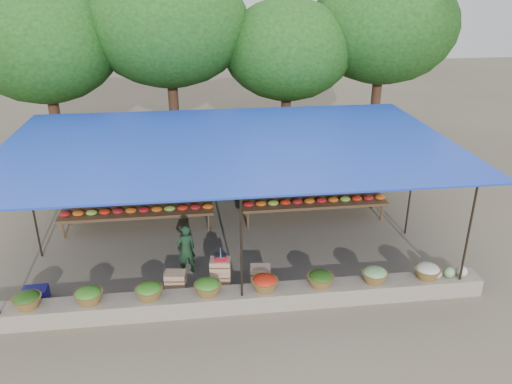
{
  "coord_description": "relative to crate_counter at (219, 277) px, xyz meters",
  "views": [
    {
      "loc": [
        -0.8,
        -11.52,
        6.5
      ],
      "look_at": [
        0.69,
        0.2,
        1.38
      ],
      "focal_mm": 35.0,
      "sensor_mm": 36.0,
      "label": 1
    }
  ],
  "objects": [
    {
      "name": "netting_backdrop",
      "position": [
        0.42,
        5.17,
        0.94
      ],
      "size": [
        10.6,
        0.06,
        2.5
      ],
      "primitive_type": "cube",
      "color": "#19471B",
      "rests_on": "ground"
    },
    {
      "name": "crate_counter",
      "position": [
        0.0,
        0.0,
        0.0
      ],
      "size": [
        2.39,
        0.39,
        0.77
      ],
      "color": "tan",
      "rests_on": "ground"
    },
    {
      "name": "vendor_seated",
      "position": [
        -0.72,
        0.78,
        0.32
      ],
      "size": [
        0.54,
        0.46,
        1.26
      ],
      "primitive_type": "imported",
      "rotation": [
        0.0,
        0.0,
        3.54
      ],
      "color": "#18361F",
      "rests_on": "ground"
    },
    {
      "name": "stall_canopy",
      "position": [
        0.42,
        2.1,
        2.36
      ],
      "size": [
        10.8,
        6.6,
        2.82
      ],
      "color": "black",
      "rests_on": "ground"
    },
    {
      "name": "customer_mid",
      "position": [
        2.55,
        4.23,
        0.48
      ],
      "size": [
        1.13,
        0.8,
        1.59
      ],
      "primitive_type": "imported",
      "rotation": [
        0.0,
        0.0,
        0.22
      ],
      "color": "slate",
      "rests_on": "ground"
    },
    {
      "name": "customer_right",
      "position": [
        4.3,
        4.38,
        0.48
      ],
      "size": [
        0.91,
        0.95,
        1.59
      ],
      "primitive_type": "imported",
      "rotation": [
        0.0,
        0.0,
        -0.84
      ],
      "color": "slate",
      "rests_on": "ground"
    },
    {
      "name": "weighing_scale",
      "position": [
        0.04,
        -0.0,
        0.53
      ],
      "size": [
        0.28,
        0.28,
        0.3
      ],
      "color": "#B80E23",
      "rests_on": "crate_counter"
    },
    {
      "name": "produce_baskets",
      "position": [
        0.32,
        -0.73,
        0.25
      ],
      "size": [
        8.98,
        0.58,
        0.34
      ],
      "color": "brown",
      "rests_on": "stone_curb"
    },
    {
      "name": "stone_curb",
      "position": [
        0.42,
        -0.73,
        -0.11
      ],
      "size": [
        10.6,
        0.55,
        0.4
      ],
      "primitive_type": "cube",
      "color": "slate",
      "rests_on": "ground"
    },
    {
      "name": "fruit_table_left",
      "position": [
        -2.07,
        3.37,
        0.3
      ],
      "size": [
        4.21,
        0.95,
        0.93
      ],
      "color": "#48371D",
      "rests_on": "ground"
    },
    {
      "name": "blue_crate_back",
      "position": [
        -3.99,
        0.06,
        -0.15
      ],
      "size": [
        0.54,
        0.4,
        0.31
      ],
      "primitive_type": "cube",
      "rotation": [
        0.0,
        0.0,
        0.04
      ],
      "color": "navy",
      "rests_on": "ground"
    },
    {
      "name": "tree_row",
      "position": [
        0.93,
        8.11,
        4.39
      ],
      "size": [
        16.51,
        5.5,
        7.12
      ],
      "color": "#332012",
      "rests_on": "ground"
    },
    {
      "name": "customer_left",
      "position": [
        -3.78,
        4.08,
        0.61
      ],
      "size": [
        1.04,
        0.9,
        1.84
      ],
      "primitive_type": "imported",
      "rotation": [
        0.0,
        0.0,
        0.25
      ],
      "color": "slate",
      "rests_on": "ground"
    },
    {
      "name": "fruit_table_right",
      "position": [
        2.93,
        3.37,
        0.3
      ],
      "size": [
        4.21,
        0.95,
        0.93
      ],
      "color": "#48371D",
      "rests_on": "ground"
    },
    {
      "name": "ground",
      "position": [
        0.42,
        2.02,
        -0.31
      ],
      "size": [
        60.0,
        60.0,
        0.0
      ],
      "primitive_type": "plane",
      "color": "#675B4B",
      "rests_on": "ground"
    }
  ]
}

